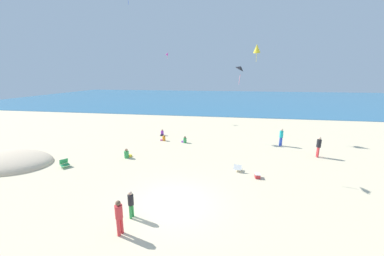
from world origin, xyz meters
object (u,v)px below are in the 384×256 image
object	(u,v)px
kite_magenta	(167,54)
kite_yellow	(257,48)
beach_chair_far_right	(64,163)
person_1	(164,138)
person_4	(162,133)
cooler_box	(257,176)
person_5	(131,203)
beach_chair_far_left	(238,168)
person_6	(185,140)
person_2	(127,154)
kite_black	(241,68)
person_7	(281,136)
person_0	(319,145)
person_3	(119,215)

from	to	relation	value
kite_magenta	kite_yellow	bearing A→B (deg)	-33.37
beach_chair_far_right	person_1	distance (m)	9.41
person_4	kite_magenta	size ratio (longest dim) A/B	0.67
cooler_box	person_5	xyz separation A→B (m)	(-6.49, -5.33, 0.65)
beach_chair_far_left	person_1	bearing A→B (deg)	61.54
cooler_box	person_6	xyz separation A→B (m)	(-6.33, 6.88, 0.10)
person_5	kite_magenta	bearing A→B (deg)	-62.09
kite_yellow	cooler_box	bearing A→B (deg)	-93.25
beach_chair_far_right	cooler_box	distance (m)	13.99
person_2	kite_black	bearing A→B (deg)	-66.90
person_7	kite_yellow	xyz separation A→B (m)	(-2.42, 3.58, 8.41)
beach_chair_far_left	cooler_box	world-z (taller)	beach_chair_far_left
person_0	person_5	distance (m)	15.62
beach_chair_far_right	person_1	xyz separation A→B (m)	(5.33, 7.75, -0.04)
cooler_box	person_7	distance (m)	8.08
beach_chair_far_right	person_0	size ratio (longest dim) A/B	0.49
beach_chair_far_right	person_1	bearing A→B (deg)	92.64
person_0	person_2	size ratio (longest dim) A/B	2.19
cooler_box	person_1	world-z (taller)	person_1
kite_yellow	person_2	bearing A→B (deg)	-140.40
person_0	kite_yellow	bearing A→B (deg)	-48.17
beach_chair_far_right	person_0	world-z (taller)	person_0
beach_chair_far_right	person_3	distance (m)	9.61
person_1	person_3	distance (m)	13.90
person_4	kite_yellow	xyz separation A→B (m)	(10.03, 1.83, 9.14)
person_2	kite_magenta	xyz separation A→B (m)	(-1.00, 16.80, 9.43)
beach_chair_far_left	kite_black	bearing A→B (deg)	19.34
kite_magenta	cooler_box	bearing A→B (deg)	-59.17
cooler_box	person_6	size ratio (longest dim) A/B	0.67
kite_black	kite_yellow	world-z (taller)	kite_yellow
person_1	person_5	xyz separation A→B (m)	(2.16, -12.55, 0.56)
person_1	person_5	size ratio (longest dim) A/B	0.48
kite_yellow	beach_chair_far_right	bearing A→B (deg)	-141.67
person_1	person_2	distance (m)	5.43
person_4	person_7	bearing A→B (deg)	82.19
cooler_box	person_3	xyz separation A→B (m)	(-6.47, -6.50, 0.78)
person_1	person_2	bearing A→B (deg)	72.39
beach_chair_far_left	person_0	size ratio (longest dim) A/B	0.39
kite_black	cooler_box	bearing A→B (deg)	-49.95
person_5	person_6	bearing A→B (deg)	-73.97
beach_chair_far_left	person_3	bearing A→B (deg)	157.01
kite_yellow	person_1	bearing A→B (deg)	-157.72
kite_yellow	person_4	bearing A→B (deg)	-169.68
beach_chair_far_right	kite_magenta	xyz separation A→B (m)	(2.74, 19.36, 9.44)
person_1	kite_yellow	xyz separation A→B (m)	(9.27, 3.80, 9.15)
person_4	person_6	distance (m)	3.85
kite_black	person_6	bearing A→B (deg)	133.36
person_7	person_4	bearing A→B (deg)	46.32
beach_chair_far_right	person_5	world-z (taller)	person_5
person_1	kite_black	bearing A→B (deg)	141.92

